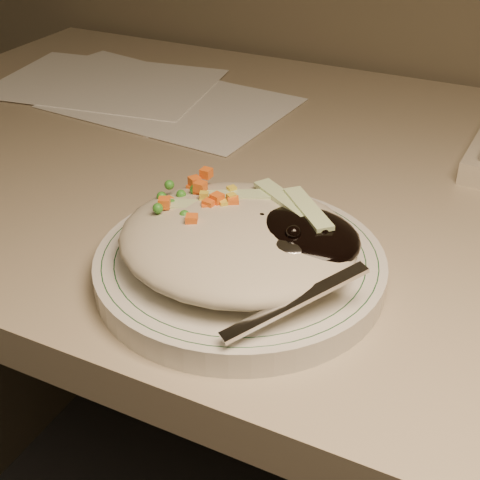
% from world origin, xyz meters
% --- Properties ---
extents(desk, '(1.40, 0.70, 0.74)m').
position_xyz_m(desk, '(0.00, 1.38, 0.54)').
color(desk, tan).
rests_on(desk, ground).
extents(plate, '(0.24, 0.24, 0.02)m').
position_xyz_m(plate, '(-0.08, 1.17, 0.75)').
color(plate, silver).
rests_on(plate, desk).
extents(plate_rim, '(0.23, 0.23, 0.00)m').
position_xyz_m(plate_rim, '(-0.08, 1.17, 0.76)').
color(plate_rim, '#144723').
rests_on(plate_rim, plate).
extents(meal, '(0.21, 0.19, 0.05)m').
position_xyz_m(meal, '(-0.07, 1.17, 0.78)').
color(meal, '#B0A88E').
rests_on(meal, plate).
extents(papers, '(0.45, 0.27, 0.00)m').
position_xyz_m(papers, '(-0.41, 1.50, 0.74)').
color(papers, white).
rests_on(papers, desk).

